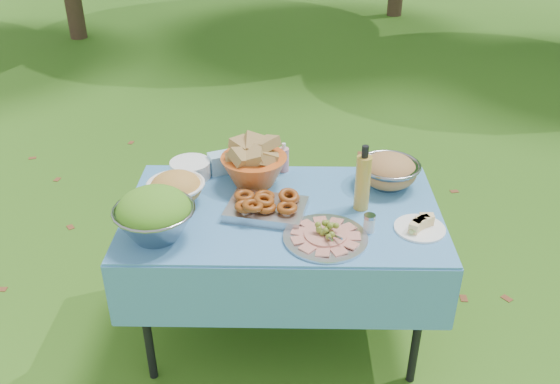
{
  "coord_description": "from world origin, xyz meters",
  "views": [
    {
      "loc": [
        0.03,
        -2.34,
        2.23
      ],
      "look_at": [
        -0.01,
        0.0,
        0.86
      ],
      "focal_mm": 38.0,
      "sensor_mm": 36.0,
      "label": 1
    }
  ],
  "objects_px": {
    "picnic_table": "(283,274)",
    "pasta_bowl_steel": "(389,170)",
    "plate_stack": "(190,169)",
    "bread_bowl": "(254,163)",
    "oil_bottle": "(363,178)",
    "charcuterie_platter": "(326,231)",
    "salad_bowl": "(154,214)"
  },
  "relations": [
    {
      "from": "bread_bowl",
      "to": "pasta_bowl_steel",
      "type": "distance_m",
      "value": 0.67
    },
    {
      "from": "salad_bowl",
      "to": "plate_stack",
      "type": "height_order",
      "value": "salad_bowl"
    },
    {
      "from": "salad_bowl",
      "to": "bread_bowl",
      "type": "distance_m",
      "value": 0.63
    },
    {
      "from": "bread_bowl",
      "to": "oil_bottle",
      "type": "height_order",
      "value": "oil_bottle"
    },
    {
      "from": "picnic_table",
      "to": "pasta_bowl_steel",
      "type": "xyz_separation_m",
      "value": [
        0.52,
        0.24,
        0.46
      ]
    },
    {
      "from": "pasta_bowl_steel",
      "to": "salad_bowl",
      "type": "bearing_deg",
      "value": -155.98
    },
    {
      "from": "pasta_bowl_steel",
      "to": "oil_bottle",
      "type": "xyz_separation_m",
      "value": [
        -0.15,
        -0.22,
        0.08
      ]
    },
    {
      "from": "charcuterie_platter",
      "to": "oil_bottle",
      "type": "bearing_deg",
      "value": 55.41
    },
    {
      "from": "charcuterie_platter",
      "to": "picnic_table",
      "type": "bearing_deg",
      "value": 128.43
    },
    {
      "from": "plate_stack",
      "to": "charcuterie_platter",
      "type": "xyz_separation_m",
      "value": [
        0.66,
        -0.55,
        0.0
      ]
    },
    {
      "from": "plate_stack",
      "to": "oil_bottle",
      "type": "relative_size",
      "value": 0.64
    },
    {
      "from": "picnic_table",
      "to": "salad_bowl",
      "type": "relative_size",
      "value": 4.22
    },
    {
      "from": "charcuterie_platter",
      "to": "oil_bottle",
      "type": "height_order",
      "value": "oil_bottle"
    },
    {
      "from": "picnic_table",
      "to": "oil_bottle",
      "type": "xyz_separation_m",
      "value": [
        0.36,
        0.02,
        0.54
      ]
    },
    {
      "from": "picnic_table",
      "to": "charcuterie_platter",
      "type": "distance_m",
      "value": 0.52
    },
    {
      "from": "salad_bowl",
      "to": "pasta_bowl_steel",
      "type": "height_order",
      "value": "salad_bowl"
    },
    {
      "from": "charcuterie_platter",
      "to": "pasta_bowl_steel",
      "type": "bearing_deg",
      "value": 55.29
    },
    {
      "from": "picnic_table",
      "to": "salad_bowl",
      "type": "distance_m",
      "value": 0.77
    },
    {
      "from": "charcuterie_platter",
      "to": "plate_stack",
      "type": "bearing_deg",
      "value": 140.3
    },
    {
      "from": "salad_bowl",
      "to": "plate_stack",
      "type": "bearing_deg",
      "value": 82.92
    },
    {
      "from": "picnic_table",
      "to": "pasta_bowl_steel",
      "type": "height_order",
      "value": "pasta_bowl_steel"
    },
    {
      "from": "plate_stack",
      "to": "bread_bowl",
      "type": "xyz_separation_m",
      "value": [
        0.33,
        -0.06,
        0.07
      ]
    },
    {
      "from": "charcuterie_platter",
      "to": "salad_bowl",
      "type": "bearing_deg",
      "value": 179.54
    },
    {
      "from": "picnic_table",
      "to": "pasta_bowl_steel",
      "type": "distance_m",
      "value": 0.74
    },
    {
      "from": "bread_bowl",
      "to": "charcuterie_platter",
      "type": "relative_size",
      "value": 0.89
    },
    {
      "from": "plate_stack",
      "to": "charcuterie_platter",
      "type": "bearing_deg",
      "value": -39.7
    },
    {
      "from": "charcuterie_platter",
      "to": "oil_bottle",
      "type": "relative_size",
      "value": 1.15
    },
    {
      "from": "salad_bowl",
      "to": "oil_bottle",
      "type": "distance_m",
      "value": 0.94
    },
    {
      "from": "picnic_table",
      "to": "plate_stack",
      "type": "height_order",
      "value": "plate_stack"
    },
    {
      "from": "bread_bowl",
      "to": "charcuterie_platter",
      "type": "height_order",
      "value": "bread_bowl"
    },
    {
      "from": "bread_bowl",
      "to": "salad_bowl",
      "type": "bearing_deg",
      "value": -129.22
    },
    {
      "from": "picnic_table",
      "to": "plate_stack",
      "type": "bearing_deg",
      "value": 146.54
    }
  ]
}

